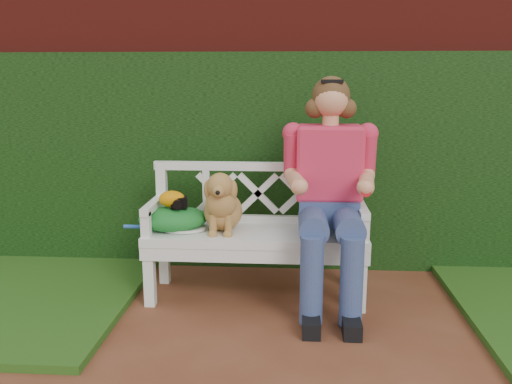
{
  "coord_description": "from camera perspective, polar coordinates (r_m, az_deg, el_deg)",
  "views": [
    {
      "loc": [
        -0.01,
        -2.57,
        1.51
      ],
      "look_at": [
        -0.26,
        1.01,
        0.75
      ],
      "focal_mm": 38.0,
      "sensor_mm": 36.0,
      "label": 1
    }
  ],
  "objects": [
    {
      "name": "ground",
      "position": [
        2.98,
        3.84,
        -18.5
      ],
      "size": [
        60.0,
        60.0,
        0.0
      ],
      "primitive_type": "plane",
      "color": "#592A17"
    },
    {
      "name": "brick_wall",
      "position": [
        4.49,
        4.12,
        6.69
      ],
      "size": [
        10.0,
        0.3,
        2.2
      ],
      "primitive_type": "cube",
      "color": "maroon",
      "rests_on": "ground"
    },
    {
      "name": "ivy_hedge",
      "position": [
        4.3,
        4.08,
        3.11
      ],
      "size": [
        10.0,
        0.18,
        1.7
      ],
      "primitive_type": "cube",
      "color": "#225217",
      "rests_on": "ground"
    },
    {
      "name": "garden_bench",
      "position": [
        3.81,
        0.0,
        -7.53
      ],
      "size": [
        1.61,
        0.68,
        0.48
      ],
      "primitive_type": null,
      "rotation": [
        0.0,
        0.0,
        -0.05
      ],
      "color": "white",
      "rests_on": "ground"
    },
    {
      "name": "seated_woman",
      "position": [
        3.64,
        7.71,
        0.24
      ],
      "size": [
        0.93,
        1.05,
        1.55
      ],
      "primitive_type": null,
      "rotation": [
        0.0,
        0.0,
        0.37
      ],
      "color": "#D43947",
      "rests_on": "ground"
    },
    {
      "name": "dog",
      "position": [
        3.67,
        -3.56,
        -0.9
      ],
      "size": [
        0.32,
        0.41,
        0.43
      ],
      "primitive_type": null,
      "rotation": [
        0.0,
        0.0,
        0.1
      ],
      "color": "brown",
      "rests_on": "garden_bench"
    },
    {
      "name": "tennis_racket",
      "position": [
        3.78,
        -8.09,
        -3.72
      ],
      "size": [
        0.65,
        0.4,
        0.03
      ],
      "primitive_type": null,
      "rotation": [
        0.0,
        0.0,
        0.25
      ],
      "color": "white",
      "rests_on": "garden_bench"
    },
    {
      "name": "green_bag",
      "position": [
        3.78,
        -8.81,
        -2.75
      ],
      "size": [
        0.57,
        0.5,
        0.16
      ],
      "primitive_type": null,
      "rotation": [
        0.0,
        0.0,
        0.36
      ],
      "color": "green",
      "rests_on": "garden_bench"
    },
    {
      "name": "camera_item",
      "position": [
        3.73,
        -8.09,
        -1.08
      ],
      "size": [
        0.12,
        0.1,
        0.07
      ],
      "primitive_type": "cube",
      "rotation": [
        0.0,
        0.0,
        0.18
      ],
      "color": "black",
      "rests_on": "green_bag"
    },
    {
      "name": "baseball_glove",
      "position": [
        3.74,
        -8.84,
        -0.73
      ],
      "size": [
        0.21,
        0.18,
        0.11
      ],
      "primitive_type": "ellipsoid",
      "rotation": [
        0.0,
        0.0,
        0.3
      ],
      "color": "#CC7D06",
      "rests_on": "green_bag"
    }
  ]
}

